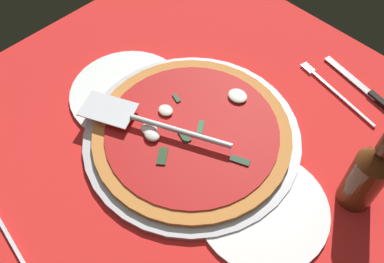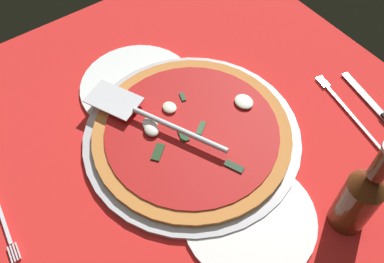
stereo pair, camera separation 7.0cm
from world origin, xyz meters
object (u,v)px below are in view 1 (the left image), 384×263
object	(u,v)px
pizza_server	(145,120)
beer_bottle	(369,173)
dinner_plate_left	(128,93)
place_setting_far	(353,94)
dinner_plate_right	(263,209)
pizza	(192,132)

from	to	relation	value
pizza_server	beer_bottle	distance (cm)	38.62
dinner_plate_left	beer_bottle	bearing A→B (deg)	15.40
beer_bottle	place_setting_far	bearing A→B (deg)	123.00
place_setting_far	pizza_server	bearing A→B (deg)	69.34
dinner_plate_left	dinner_plate_right	world-z (taller)	same
pizza	beer_bottle	bearing A→B (deg)	21.03
dinner_plate_right	place_setting_far	world-z (taller)	place_setting_far
dinner_plate_left	beer_bottle	size ratio (longest dim) A/B	1.07
dinner_plate_left	beer_bottle	distance (cm)	47.06
dinner_plate_left	dinner_plate_right	xyz separation A→B (cm)	(35.44, -0.38, 0.00)
pizza	pizza_server	distance (cm)	8.88
place_setting_far	beer_bottle	size ratio (longest dim) A/B	1.03
place_setting_far	beer_bottle	world-z (taller)	beer_bottle
pizza	place_setting_far	bearing A→B (deg)	63.62
pizza_server	beer_bottle	world-z (taller)	beer_bottle
pizza	place_setting_far	xyz separation A→B (cm)	(15.18, 30.61, -1.63)
place_setting_far	beer_bottle	bearing A→B (deg)	133.99
dinner_plate_left	beer_bottle	xyz separation A→B (cm)	(44.75, 12.32, 7.80)
dinner_plate_right	place_setting_far	size ratio (longest dim) A/B	0.99
place_setting_far	beer_bottle	xyz separation A→B (cm)	(12.88, -19.83, 7.94)
dinner_plate_right	pizza_server	distance (cm)	26.09
dinner_plate_left	pizza_server	distance (cm)	11.10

